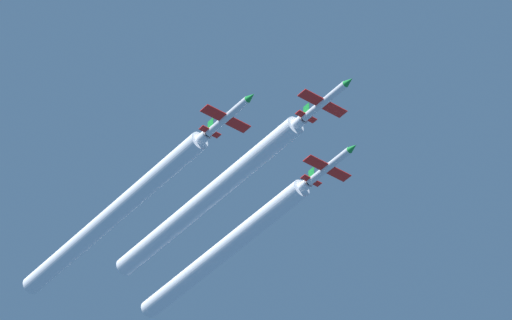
% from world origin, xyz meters
% --- Properties ---
extents(jet_lead, '(8.89, 12.94, 3.11)m').
position_xyz_m(jet_lead, '(-0.56, 6.77, 215.83)').
color(jet_lead, silver).
extents(jet_left_wingman, '(8.89, 12.94, 3.11)m').
position_xyz_m(jet_left_wingman, '(-10.17, -3.82, 213.91)').
color(jet_left_wingman, silver).
extents(jet_right_wingman, '(8.89, 12.94, 3.11)m').
position_xyz_m(jet_right_wingman, '(10.98, -4.12, 213.86)').
color(jet_right_wingman, silver).
extents(smoke_trail_lead, '(3.38, 51.52, 3.38)m').
position_xyz_m(smoke_trail_lead, '(-0.56, -24.88, 215.80)').
color(smoke_trail_lead, white).
extents(smoke_trail_left_wingman, '(3.38, 46.70, 3.38)m').
position_xyz_m(smoke_trail_left_wingman, '(-10.17, -33.07, 213.88)').
color(smoke_trail_left_wingman, white).
extents(smoke_trail_right_wingman, '(3.38, 53.39, 3.38)m').
position_xyz_m(smoke_trail_right_wingman, '(10.98, -36.70, 213.83)').
color(smoke_trail_right_wingman, white).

